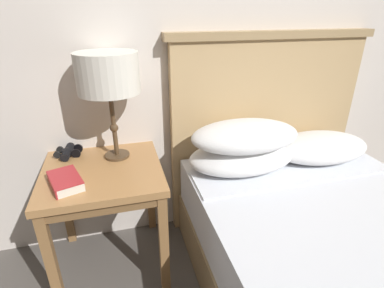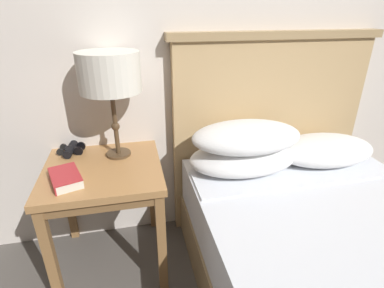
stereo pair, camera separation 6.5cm
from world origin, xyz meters
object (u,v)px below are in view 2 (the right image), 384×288
at_px(table_lamp, 110,74).
at_px(binoculars_pair, 71,149).
at_px(nightstand, 105,180).
at_px(book_on_nightstand, 65,178).
at_px(bed, 350,280).

height_order(table_lamp, binoculars_pair, table_lamp).
height_order(nightstand, book_on_nightstand, book_on_nightstand).
distance_m(book_on_nightstand, binoculars_pair, 0.32).
bearing_deg(binoculars_pair, nightstand, -47.94).
bearing_deg(book_on_nightstand, binoculars_pair, 93.19).
bearing_deg(nightstand, bed, -33.19).
height_order(bed, table_lamp, bed).
distance_m(nightstand, table_lamp, 0.54).
distance_m(nightstand, bed, 1.22).
relative_size(book_on_nightstand, binoculars_pair, 1.41).
relative_size(bed, binoculars_pair, 12.45).
xyz_separation_m(bed, book_on_nightstand, (-1.16, 0.53, 0.33)).
bearing_deg(bed, binoculars_pair, 144.19).
bearing_deg(nightstand, table_lamp, 54.29).
bearing_deg(book_on_nightstand, bed, -24.68).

